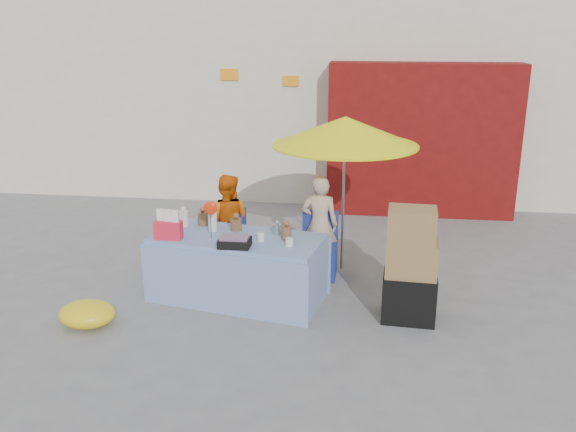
# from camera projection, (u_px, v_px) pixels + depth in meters

# --- Properties ---
(ground) EXTENTS (80.00, 80.00, 0.00)m
(ground) POSITION_uv_depth(u_px,v_px,m) (253.00, 312.00, 7.13)
(ground) COLOR slate
(ground) RESTS_ON ground
(backdrop) EXTENTS (14.00, 8.00, 7.80)m
(backdrop) POSITION_uv_depth(u_px,v_px,m) (336.00, 29.00, 13.23)
(backdrop) COLOR silver
(backdrop) RESTS_ON ground
(market_table) EXTENTS (2.22, 1.36, 1.25)m
(market_table) POSITION_uv_depth(u_px,v_px,m) (238.00, 267.00, 7.37)
(market_table) COLOR #81A2CF
(market_table) RESTS_ON ground
(chair_left) EXTENTS (0.49, 0.48, 0.85)m
(chair_left) POSITION_uv_depth(u_px,v_px,m) (226.00, 253.00, 8.23)
(chair_left) COLOR navy
(chair_left) RESTS_ON ground
(chair_right) EXTENTS (0.49, 0.48, 0.85)m
(chair_right) POSITION_uv_depth(u_px,v_px,m) (318.00, 257.00, 8.08)
(chair_right) COLOR navy
(chair_right) RESTS_ON ground
(vendor_orange) EXTENTS (0.65, 0.52, 1.32)m
(vendor_orange) POSITION_uv_depth(u_px,v_px,m) (227.00, 222.00, 8.23)
(vendor_orange) COLOR orange
(vendor_orange) RESTS_ON ground
(vendor_beige) EXTENTS (0.50, 0.33, 1.34)m
(vendor_beige) POSITION_uv_depth(u_px,v_px,m) (319.00, 225.00, 8.08)
(vendor_beige) COLOR #CFB092
(vendor_beige) RESTS_ON ground
(umbrella) EXTENTS (1.90, 1.90, 2.09)m
(umbrella) POSITION_uv_depth(u_px,v_px,m) (345.00, 132.00, 7.81)
(umbrella) COLOR gray
(umbrella) RESTS_ON ground
(box_stack) EXTENTS (0.63, 0.52, 1.32)m
(box_stack) POSITION_uv_depth(u_px,v_px,m) (410.00, 269.00, 6.79)
(box_stack) COLOR black
(box_stack) RESTS_ON ground
(tarp_bundle) EXTENTS (0.77, 0.69, 0.29)m
(tarp_bundle) POSITION_uv_depth(u_px,v_px,m) (87.00, 314.00, 6.76)
(tarp_bundle) COLOR yellow
(tarp_bundle) RESTS_ON ground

